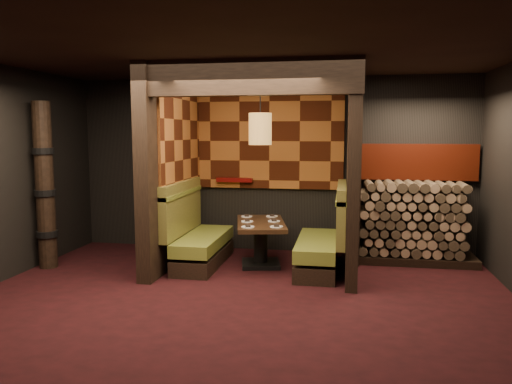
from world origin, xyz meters
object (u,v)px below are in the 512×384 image
object	(u,v)px
dining_table	(261,237)
totem_column	(45,187)
firewood_stack	(417,222)
booth_bench_right	(325,243)
booth_bench_left	(197,238)
pendant_lamp	(260,129)

from	to	relation	value
dining_table	totem_column	size ratio (longest dim) A/B	0.57
totem_column	firewood_stack	xyz separation A→B (m)	(5.33, 1.25, -0.57)
booth_bench_right	dining_table	world-z (taller)	booth_bench_right
dining_table	booth_bench_right	bearing A→B (deg)	-4.37
booth_bench_left	firewood_stack	xyz separation A→B (m)	(3.25, 0.70, 0.21)
booth_bench_left	pendant_lamp	distance (m)	1.87
booth_bench_left	dining_table	world-z (taller)	booth_bench_left
dining_table	pendant_lamp	xyz separation A→B (m)	(-0.00, -0.05, 1.58)
firewood_stack	booth_bench_left	bearing A→B (deg)	-167.83
booth_bench_right	dining_table	size ratio (longest dim) A/B	1.17
pendant_lamp	totem_column	xyz separation A→B (m)	(-3.05, -0.57, -0.83)
booth_bench_right	firewood_stack	world-z (taller)	firewood_stack
booth_bench_right	firewood_stack	size ratio (longest dim) A/B	0.92
booth_bench_left	totem_column	size ratio (longest dim) A/B	0.67
booth_bench_right	pendant_lamp	bearing A→B (deg)	178.68
totem_column	booth_bench_right	bearing A→B (deg)	7.86
dining_table	totem_column	bearing A→B (deg)	-168.46
booth_bench_right	dining_table	bearing A→B (deg)	175.63
booth_bench_left	pendant_lamp	size ratio (longest dim) A/B	1.50
dining_table	booth_bench_left	bearing A→B (deg)	-175.72
booth_bench_left	dining_table	bearing A→B (deg)	4.28
booth_bench_left	firewood_stack	distance (m)	3.33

